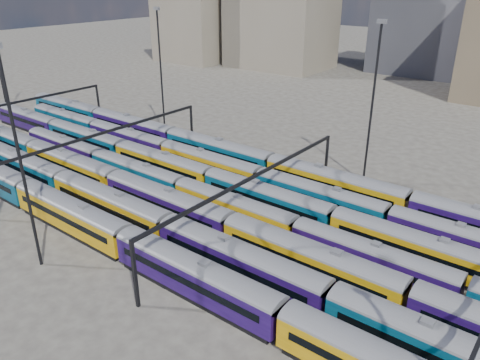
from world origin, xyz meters
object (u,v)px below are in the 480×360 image
Objects in this scene: rake_2 at (230,226)px; mast_2 at (19,154)px; rake_0 at (195,273)px; rake_1 at (168,227)px.

mast_2 is at bearing -131.76° from rake_2.
rake_2 is at bearing 108.35° from rake_0.
rake_0 is 10.53m from rake_1.
rake_0 is 10.54m from rake_2.
rake_0 is 1.15× the size of rake_2.
rake_1 is at bearing 151.66° from rake_0.
mast_2 is at bearing -159.27° from rake_0.
rake_0 is at bearing -71.65° from rake_2.
rake_1 is 1.00× the size of rake_2.
rake_1 and rake_2 have the same top height.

